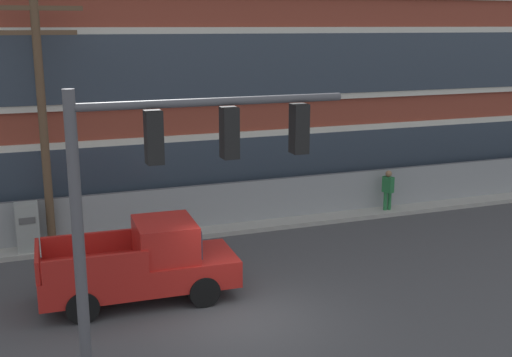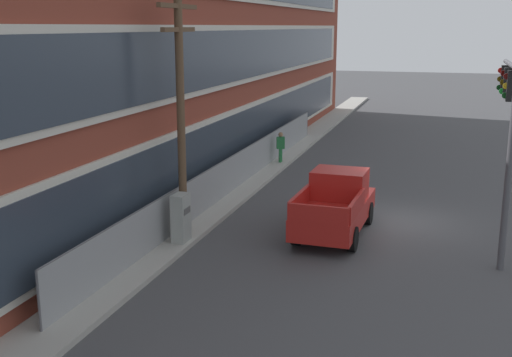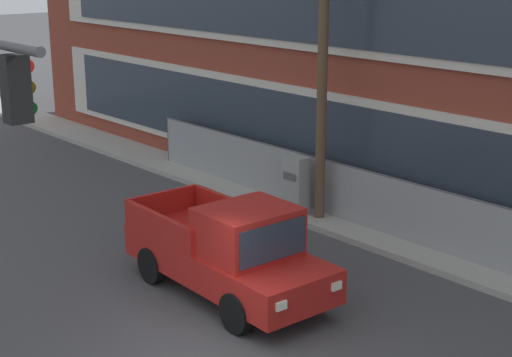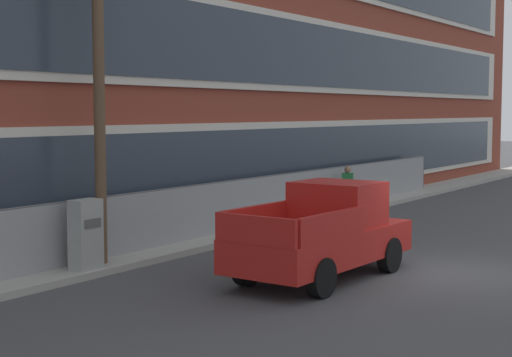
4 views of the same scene
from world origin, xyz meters
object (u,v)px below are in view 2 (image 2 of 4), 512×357
at_px(electrical_cabinet, 181,220).
at_px(pedestrian_near_cabinet, 281,146).
at_px(utility_pole_near_corner, 181,104).
at_px(traffic_signal_mast, 509,113).
at_px(pickup_truck_red, 336,206).

bearing_deg(electrical_cabinet, pedestrian_near_cabinet, 0.35).
bearing_deg(utility_pole_near_corner, pedestrian_near_cabinet, -0.61).
bearing_deg(electrical_cabinet, utility_pole_near_corner, 16.67).
distance_m(utility_pole_near_corner, electrical_cabinet, 3.70).
distance_m(utility_pole_near_corner, pedestrian_near_cabinet, 12.68).
distance_m(traffic_signal_mast, pedestrian_near_cabinet, 14.79).
xyz_separation_m(traffic_signal_mast, utility_pole_near_corner, (-1.62, 9.90, 0.11)).
bearing_deg(utility_pole_near_corner, pickup_truck_red, -66.34).
bearing_deg(traffic_signal_mast, pickup_truck_red, 85.11).
relative_size(traffic_signal_mast, utility_pole_near_corner, 0.76).
relative_size(utility_pole_near_corner, pedestrian_near_cabinet, 4.73).
bearing_deg(pickup_truck_red, pedestrian_near_cabinet, 24.31).
height_order(pickup_truck_red, utility_pole_near_corner, utility_pole_near_corner).
relative_size(pickup_truck_red, utility_pole_near_corner, 0.64).
xyz_separation_m(traffic_signal_mast, pickup_truck_red, (0.44, 5.20, -3.42)).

